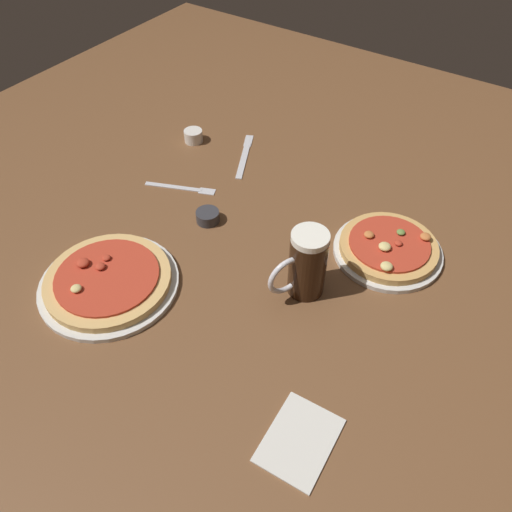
# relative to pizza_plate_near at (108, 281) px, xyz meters

# --- Properties ---
(ground_plane) EXTENTS (2.40, 2.40, 0.03)m
(ground_plane) POSITION_rel_pizza_plate_near_xyz_m (0.23, 0.25, -0.03)
(ground_plane) COLOR brown
(pizza_plate_near) EXTENTS (0.31, 0.31, 0.05)m
(pizza_plate_near) POSITION_rel_pizza_plate_near_xyz_m (0.00, 0.00, 0.00)
(pizza_plate_near) COLOR silver
(pizza_plate_near) RESTS_ON ground_plane
(pizza_plate_far) EXTENTS (0.26, 0.26, 0.05)m
(pizza_plate_far) POSITION_rel_pizza_plate_near_xyz_m (0.48, 0.45, 0.00)
(pizza_plate_far) COLOR silver
(pizza_plate_far) RESTS_ON ground_plane
(beer_mug_dark) EXTENTS (0.09, 0.14, 0.17)m
(beer_mug_dark) POSITION_rel_pizza_plate_near_xyz_m (0.37, 0.24, 0.07)
(beer_mug_dark) COLOR black
(beer_mug_dark) RESTS_ON ground_plane
(ramekin_sauce) EXTENTS (0.06, 0.06, 0.04)m
(ramekin_sauce) POSITION_rel_pizza_plate_near_xyz_m (-0.21, 0.57, 0.00)
(ramekin_sauce) COLOR silver
(ramekin_sauce) RESTS_ON ground_plane
(ramekin_butter) EXTENTS (0.06, 0.06, 0.03)m
(ramekin_butter) POSITION_rel_pizza_plate_near_xyz_m (0.05, 0.30, -0.00)
(ramekin_butter) COLOR #333338
(ramekin_butter) RESTS_ON ground_plane
(napkin_folded) EXTENTS (0.12, 0.16, 0.01)m
(napkin_folded) POSITION_rel_pizza_plate_near_xyz_m (0.54, -0.07, -0.01)
(napkin_folded) COLOR silver
(napkin_folded) RESTS_ON ground_plane
(fork_left) EXTENTS (0.19, 0.09, 0.01)m
(fork_left) POSITION_rel_pizza_plate_near_xyz_m (-0.09, 0.37, -0.01)
(fork_left) COLOR silver
(fork_left) RESTS_ON ground_plane
(knife_right) EXTENTS (0.12, 0.21, 0.01)m
(knife_right) POSITION_rel_pizza_plate_near_xyz_m (-0.04, 0.59, -0.01)
(knife_right) COLOR silver
(knife_right) RESTS_ON ground_plane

